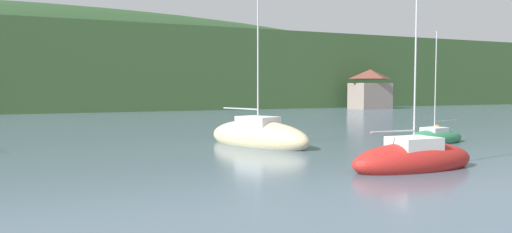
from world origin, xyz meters
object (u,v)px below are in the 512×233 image
(sailboat_far_1, at_px, (258,136))
(sailboat_mid_8, at_px, (413,159))
(shore_building_eastcentral, at_px, (370,90))
(sailboat_mid_5, at_px, (434,138))
(mooring_buoy_mid, at_px, (437,128))

(sailboat_far_1, xyz_separation_m, sailboat_mid_8, (2.92, -11.24, -0.13))
(shore_building_eastcentral, bearing_deg, sailboat_mid_5, -122.66)
(sailboat_far_1, xyz_separation_m, mooring_buoy_mid, (21.17, 5.77, -0.60))
(sailboat_mid_5, xyz_separation_m, sailboat_mid_8, (-8.64, -7.54, 0.13))
(sailboat_mid_5, bearing_deg, sailboat_far_1, -28.46)
(shore_building_eastcentral, distance_m, mooring_buoy_mid, 40.60)
(sailboat_far_1, xyz_separation_m, sailboat_mid_5, (11.56, -3.70, -0.26))
(sailboat_mid_5, relative_size, mooring_buoy_mid, 13.93)
(sailboat_far_1, height_order, mooring_buoy_mid, sailboat_far_1)
(sailboat_mid_5, bearing_deg, sailboat_mid_8, 30.37)
(shore_building_eastcentral, distance_m, sailboat_mid_8, 64.66)
(sailboat_far_1, height_order, sailboat_mid_8, sailboat_far_1)
(mooring_buoy_mid, bearing_deg, sailboat_mid_5, -135.42)
(mooring_buoy_mid, bearing_deg, shore_building_eastcentral, 61.56)
(sailboat_far_1, bearing_deg, sailboat_mid_8, -7.78)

